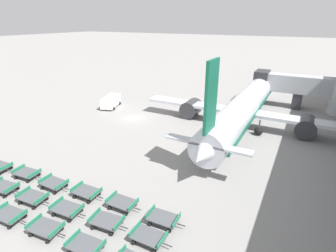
{
  "coord_description": "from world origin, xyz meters",
  "views": [
    {
      "loc": [
        24.36,
        -32.96,
        15.16
      ],
      "look_at": [
        9.02,
        -4.43,
        1.94
      ],
      "focal_mm": 28.0,
      "sensor_mm": 36.0,
      "label": 1
    }
  ],
  "objects_px": {
    "baggage_dolly_row_mid_b_col_e": "(122,203)",
    "baggage_dolly_row_near_col_e": "(86,246)",
    "baggage_dolly_row_mid_b_col_d": "(87,192)",
    "airplane": "(245,106)",
    "baggage_dolly_row_mid_a_col_c": "(33,198)",
    "baggage_dolly_row_mid_a_col_e": "(107,221)",
    "baggage_dolly_row_mid_b_col_b": "(27,173)",
    "baggage_dolly_row_mid_a_col_f": "(149,237)",
    "baggage_dolly_row_mid_a_col_b": "(4,187)",
    "baggage_dolly_row_mid_a_col_d": "(67,209)",
    "baggage_dolly_row_near_col_d": "(46,228)",
    "baggage_dolly_row_near_col_c": "(9,215)",
    "baggage_dolly_row_mid_b_col_f": "(163,219)",
    "service_van": "(111,101)",
    "baggage_dolly_row_mid_b_col_c": "(54,184)"
  },
  "relations": [
    {
      "from": "baggage_dolly_row_mid_a_col_c",
      "to": "baggage_dolly_row_mid_b_col_d",
      "type": "xyz_separation_m",
      "value": [
        3.65,
        2.85,
        0.0
      ]
    },
    {
      "from": "baggage_dolly_row_near_col_c",
      "to": "baggage_dolly_row_near_col_e",
      "type": "bearing_deg",
      "value": 4.64
    },
    {
      "from": "baggage_dolly_row_mid_a_col_e",
      "to": "baggage_dolly_row_mid_b_col_d",
      "type": "distance_m",
      "value": 4.61
    },
    {
      "from": "baggage_dolly_row_mid_b_col_d",
      "to": "baggage_dolly_row_mid_a_col_f",
      "type": "bearing_deg",
      "value": -13.02
    },
    {
      "from": "baggage_dolly_row_mid_a_col_e",
      "to": "baggage_dolly_row_mid_b_col_b",
      "type": "xyz_separation_m",
      "value": [
        -11.86,
        1.49,
        0.0
      ]
    },
    {
      "from": "service_van",
      "to": "baggage_dolly_row_mid_a_col_d",
      "type": "bearing_deg",
      "value": -57.45
    },
    {
      "from": "baggage_dolly_row_mid_b_col_b",
      "to": "baggage_dolly_row_mid_a_col_f",
      "type": "bearing_deg",
      "value": -4.66
    },
    {
      "from": "baggage_dolly_row_mid_a_col_b",
      "to": "baggage_dolly_row_mid_a_col_c",
      "type": "distance_m",
      "value": 3.78
    },
    {
      "from": "baggage_dolly_row_near_col_e",
      "to": "baggage_dolly_row_mid_b_col_b",
      "type": "relative_size",
      "value": 0.99
    },
    {
      "from": "baggage_dolly_row_near_col_d",
      "to": "baggage_dolly_row_mid_b_col_f",
      "type": "xyz_separation_m",
      "value": [
        7.35,
        5.13,
        0.0
      ]
    },
    {
      "from": "airplane",
      "to": "service_van",
      "type": "bearing_deg",
      "value": -173.27
    },
    {
      "from": "baggage_dolly_row_near_col_c",
      "to": "baggage_dolly_row_mid_a_col_d",
      "type": "distance_m",
      "value": 4.48
    },
    {
      "from": "airplane",
      "to": "baggage_dolly_row_mid_a_col_c",
      "type": "distance_m",
      "value": 30.26
    },
    {
      "from": "baggage_dolly_row_mid_b_col_e",
      "to": "baggage_dolly_row_near_col_e",
      "type": "bearing_deg",
      "value": -83.12
    },
    {
      "from": "baggage_dolly_row_near_col_e",
      "to": "baggage_dolly_row_mid_a_col_b",
      "type": "height_order",
      "value": "same"
    },
    {
      "from": "baggage_dolly_row_mid_a_col_d",
      "to": "airplane",
      "type": "bearing_deg",
      "value": 73.42
    },
    {
      "from": "baggage_dolly_row_near_col_d",
      "to": "baggage_dolly_row_mid_a_col_c",
      "type": "height_order",
      "value": "same"
    },
    {
      "from": "baggage_dolly_row_mid_b_col_d",
      "to": "baggage_dolly_row_mid_a_col_c",
      "type": "bearing_deg",
      "value": -141.97
    },
    {
      "from": "baggage_dolly_row_mid_b_col_d",
      "to": "baggage_dolly_row_mid_b_col_e",
      "type": "xyz_separation_m",
      "value": [
        3.83,
        0.32,
        0.0
      ]
    },
    {
      "from": "baggage_dolly_row_mid_a_col_b",
      "to": "baggage_dolly_row_near_col_c",
      "type": "bearing_deg",
      "value": -26.97
    },
    {
      "from": "baggage_dolly_row_mid_a_col_c",
      "to": "baggage_dolly_row_mid_b_col_d",
      "type": "height_order",
      "value": "same"
    },
    {
      "from": "baggage_dolly_row_mid_a_col_c",
      "to": "baggage_dolly_row_mid_b_col_f",
      "type": "bearing_deg",
      "value": 15.47
    },
    {
      "from": "baggage_dolly_row_mid_b_col_b",
      "to": "baggage_dolly_row_mid_b_col_f",
      "type": "height_order",
      "value": "same"
    },
    {
      "from": "baggage_dolly_row_mid_a_col_f",
      "to": "baggage_dolly_row_near_col_d",
      "type": "bearing_deg",
      "value": -157.92
    },
    {
      "from": "baggage_dolly_row_mid_b_col_f",
      "to": "baggage_dolly_row_mid_a_col_c",
      "type": "bearing_deg",
      "value": -164.53
    },
    {
      "from": "baggage_dolly_row_near_col_e",
      "to": "baggage_dolly_row_mid_b_col_d",
      "type": "relative_size",
      "value": 1.01
    },
    {
      "from": "baggage_dolly_row_mid_b_col_b",
      "to": "baggage_dolly_row_mid_a_col_c",
      "type": "bearing_deg",
      "value": -29.44
    },
    {
      "from": "baggage_dolly_row_mid_a_col_d",
      "to": "baggage_dolly_row_mid_b_col_f",
      "type": "distance_m",
      "value": 8.12
    },
    {
      "from": "baggage_dolly_row_mid_a_col_b",
      "to": "baggage_dolly_row_mid_a_col_f",
      "type": "height_order",
      "value": "same"
    },
    {
      "from": "baggage_dolly_row_near_col_d",
      "to": "baggage_dolly_row_mid_b_col_d",
      "type": "relative_size",
      "value": 1.01
    },
    {
      "from": "baggage_dolly_row_mid_b_col_e",
      "to": "baggage_dolly_row_mid_b_col_f",
      "type": "bearing_deg",
      "value": 0.23
    },
    {
      "from": "airplane",
      "to": "baggage_dolly_row_mid_b_col_d",
      "type": "xyz_separation_m",
      "value": [
        -8.38,
        -24.8,
        -2.52
      ]
    },
    {
      "from": "airplane",
      "to": "baggage_dolly_row_near_col_d",
      "type": "relative_size",
      "value": 12.36
    },
    {
      "from": "baggage_dolly_row_mid_a_col_d",
      "to": "baggage_dolly_row_mid_a_col_e",
      "type": "bearing_deg",
      "value": 6.72
    },
    {
      "from": "service_van",
      "to": "baggage_dolly_row_mid_a_col_c",
      "type": "xyz_separation_m",
      "value": [
        11.73,
        -24.85,
        -0.63
      ]
    },
    {
      "from": "baggage_dolly_row_near_col_c",
      "to": "baggage_dolly_row_near_col_e",
      "type": "relative_size",
      "value": 1.0
    },
    {
      "from": "baggage_dolly_row_mid_a_col_d",
      "to": "baggage_dolly_row_mid_b_col_b",
      "type": "distance_m",
      "value": 8.22
    },
    {
      "from": "baggage_dolly_row_mid_b_col_f",
      "to": "baggage_dolly_row_mid_b_col_c",
      "type": "bearing_deg",
      "value": -175.92
    },
    {
      "from": "baggage_dolly_row_near_col_d",
      "to": "baggage_dolly_row_mid_b_col_b",
      "type": "relative_size",
      "value": 1.0
    },
    {
      "from": "airplane",
      "to": "baggage_dolly_row_mid_a_col_d",
      "type": "xyz_separation_m",
      "value": [
        -8.13,
        -27.3,
        -2.52
      ]
    },
    {
      "from": "baggage_dolly_row_near_col_c",
      "to": "baggage_dolly_row_mid_a_col_e",
      "type": "distance_m",
      "value": 8.09
    },
    {
      "from": "baggage_dolly_row_mid_a_col_e",
      "to": "baggage_dolly_row_mid_b_col_c",
      "type": "relative_size",
      "value": 1.02
    },
    {
      "from": "airplane",
      "to": "baggage_dolly_row_mid_b_col_f",
      "type": "relative_size",
      "value": 12.47
    },
    {
      "from": "baggage_dolly_row_mid_b_col_f",
      "to": "airplane",
      "type": "bearing_deg",
      "value": 88.78
    },
    {
      "from": "baggage_dolly_row_near_col_d",
      "to": "baggage_dolly_row_mid_a_col_d",
      "type": "bearing_deg",
      "value": 96.47
    },
    {
      "from": "baggage_dolly_row_mid_a_col_e",
      "to": "baggage_dolly_row_mid_b_col_e",
      "type": "distance_m",
      "value": 2.38
    },
    {
      "from": "baggage_dolly_row_mid_b_col_b",
      "to": "baggage_dolly_row_mid_b_col_e",
      "type": "height_order",
      "value": "same"
    },
    {
      "from": "baggage_dolly_row_mid_a_col_b",
      "to": "baggage_dolly_row_mid_a_col_d",
      "type": "xyz_separation_m",
      "value": [
        7.67,
        0.63,
        0.0
      ]
    },
    {
      "from": "baggage_dolly_row_mid_a_col_c",
      "to": "baggage_dolly_row_mid_b_col_e",
      "type": "bearing_deg",
      "value": 22.98
    },
    {
      "from": "baggage_dolly_row_near_col_e",
      "to": "baggage_dolly_row_mid_a_col_f",
      "type": "height_order",
      "value": "same"
    }
  ]
}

